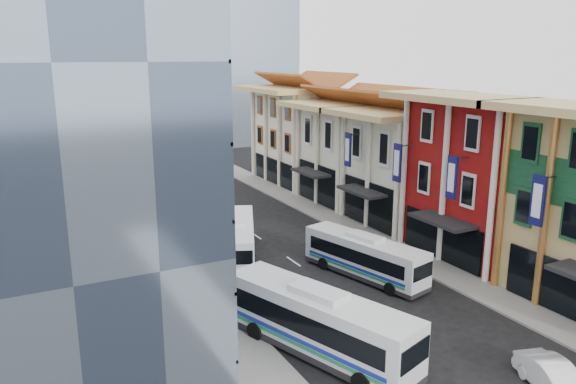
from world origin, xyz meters
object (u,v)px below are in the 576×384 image
bus_left_far (239,238)px  bus_left_near (318,321)px  bus_right (364,256)px  sedan_right (555,379)px  office_tower (28,59)px

bus_left_far → bus_left_near: bearing=-73.7°
bus_right → sedan_right: bearing=-105.1°
bus_left_near → bus_right: size_ratio=1.18×
bus_right → sedan_right: bus_right is taller
bus_left_near → bus_right: bus_left_near is taller
sedan_right → bus_right: bearing=105.1°
sedan_right → office_tower: bearing=154.4°
bus_left_near → bus_left_far: size_ratio=1.16×
sedan_right → bus_left_near: bearing=150.2°
office_tower → bus_left_near: 20.08m
bus_right → bus_left_near: bearing=-151.5°
office_tower → sedan_right: size_ratio=6.66×
office_tower → bus_left_far: bearing=22.2°
bus_right → bus_left_far: bearing=116.2°
office_tower → bus_left_near: (11.89, -9.43, -13.16)m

